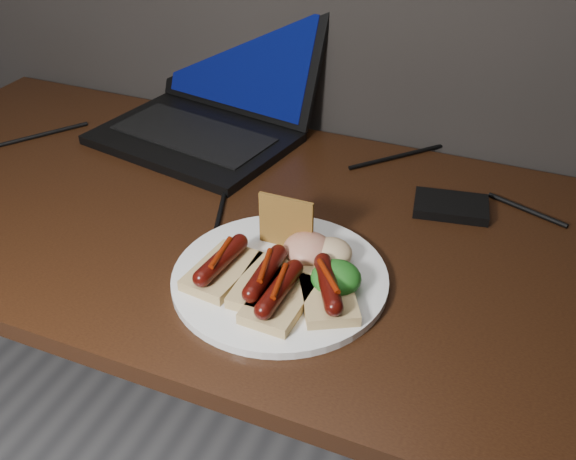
# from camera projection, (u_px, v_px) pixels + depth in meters

# --- Properties ---
(desk) EXTENTS (1.40, 0.70, 0.75)m
(desk) POSITION_uv_depth(u_px,v_px,m) (211.00, 251.00, 1.13)
(desk) COLOR black
(desk) RESTS_ON ground
(laptop) EXTENTS (0.43, 0.41, 0.25)m
(laptop) POSITION_uv_depth(u_px,v_px,m) (211.00, 107.00, 1.29)
(laptop) COLOR black
(laptop) RESTS_ON desk
(hard_drive) EXTENTS (0.13, 0.10, 0.02)m
(hard_drive) POSITION_uv_depth(u_px,v_px,m) (451.00, 206.00, 1.07)
(hard_drive) COLOR black
(hard_drive) RESTS_ON desk
(desk_cables) EXTENTS (1.06, 0.44, 0.01)m
(desk_cables) POSITION_uv_depth(u_px,v_px,m) (275.00, 169.00, 1.18)
(desk_cables) COLOR black
(desk_cables) RESTS_ON desk
(plate) EXTENTS (0.31, 0.31, 0.01)m
(plate) POSITION_uv_depth(u_px,v_px,m) (280.00, 278.00, 0.92)
(plate) COLOR white
(plate) RESTS_ON desk
(bread_sausage_left) EXTENTS (0.08, 0.12, 0.04)m
(bread_sausage_left) POSITION_uv_depth(u_px,v_px,m) (222.00, 266.00, 0.90)
(bread_sausage_left) COLOR #D6B87E
(bread_sausage_left) RESTS_ON plate
(bread_sausage_center) EXTENTS (0.07, 0.12, 0.04)m
(bread_sausage_center) POSITION_uv_depth(u_px,v_px,m) (265.00, 279.00, 0.88)
(bread_sausage_center) COLOR #D6B87E
(bread_sausage_center) RESTS_ON plate
(bread_sausage_right) EXTENTS (0.12, 0.13, 0.04)m
(bread_sausage_right) POSITION_uv_depth(u_px,v_px,m) (328.00, 290.00, 0.86)
(bread_sausage_right) COLOR #D6B87E
(bread_sausage_right) RESTS_ON plate
(bread_sausage_extra) EXTENTS (0.07, 0.12, 0.04)m
(bread_sausage_extra) POSITION_uv_depth(u_px,v_px,m) (280.00, 295.00, 0.85)
(bread_sausage_extra) COLOR #D6B87E
(bread_sausage_extra) RESTS_ON plate
(crispbread) EXTENTS (0.09, 0.01, 0.08)m
(crispbread) POSITION_uv_depth(u_px,v_px,m) (286.00, 222.00, 0.95)
(crispbread) COLOR #AA752E
(crispbread) RESTS_ON plate
(salad_greens) EXTENTS (0.07, 0.07, 0.04)m
(salad_greens) POSITION_uv_depth(u_px,v_px,m) (336.00, 278.00, 0.88)
(salad_greens) COLOR #115716
(salad_greens) RESTS_ON plate
(salsa_mound) EXTENTS (0.07, 0.07, 0.04)m
(salsa_mound) POSITION_uv_depth(u_px,v_px,m) (308.00, 249.00, 0.93)
(salsa_mound) COLOR #A71015
(salsa_mound) RESTS_ON plate
(coleslaw_mound) EXTENTS (0.06, 0.06, 0.04)m
(coleslaw_mound) POSITION_uv_depth(u_px,v_px,m) (330.00, 253.00, 0.93)
(coleslaw_mound) COLOR beige
(coleslaw_mound) RESTS_ON plate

